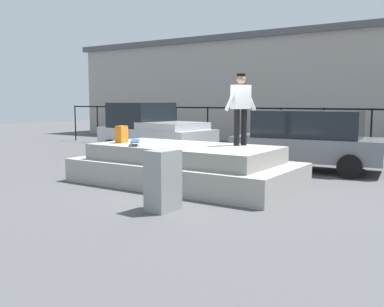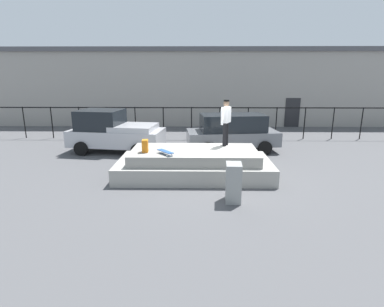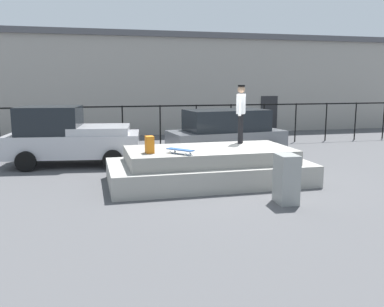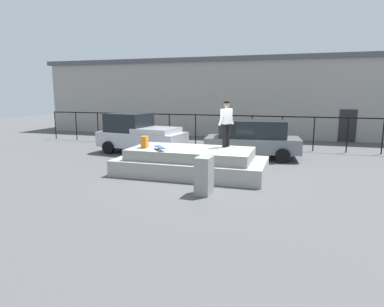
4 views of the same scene
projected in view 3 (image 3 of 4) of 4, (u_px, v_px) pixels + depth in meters
name	position (u px, v px, depth m)	size (l,w,h in m)	color
ground_plane	(229.00, 181.00, 11.66)	(60.00, 60.00, 0.00)	#4C4C4F
concrete_ledge	(209.00, 167.00, 11.48)	(5.51, 2.70, 0.97)	#9E9B93
skateboarder	(241.00, 110.00, 12.17)	(0.48, 0.87, 1.72)	black
skateboard	(180.00, 150.00, 10.48)	(0.64, 0.72, 0.12)	#264C8C
backpack	(150.00, 145.00, 10.59)	(0.28, 0.20, 0.44)	orange
car_silver_pickup_near	(69.00, 136.00, 13.87)	(4.54, 2.60, 1.98)	#B7B7BC
car_grey_hatchback_mid	(226.00, 132.00, 15.46)	(4.44, 2.45, 1.76)	slate
utility_box	(286.00, 179.00, 9.47)	(0.44, 0.60, 1.14)	gray
fence_row	(178.00, 119.00, 17.87)	(24.06, 0.06, 1.80)	black
warehouse_building	(153.00, 83.00, 24.44)	(31.18, 6.40, 5.36)	gray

